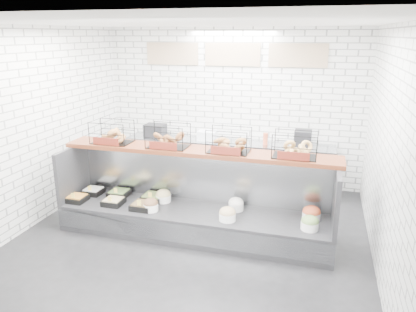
% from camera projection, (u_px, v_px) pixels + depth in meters
% --- Properties ---
extents(ground, '(5.50, 5.50, 0.00)m').
position_uv_depth(ground, '(188.00, 244.00, 5.78)').
color(ground, black).
rests_on(ground, ground).
extents(room_shell, '(5.02, 5.51, 3.01)m').
position_uv_depth(room_shell, '(199.00, 94.00, 5.74)').
color(room_shell, white).
rests_on(room_shell, ground).
extents(display_case, '(4.00, 0.90, 1.20)m').
position_uv_depth(display_case, '(194.00, 213.00, 6.01)').
color(display_case, black).
rests_on(display_case, ground).
extents(bagel_shelf, '(4.10, 0.50, 0.40)m').
position_uv_depth(bagel_shelf, '(198.00, 142.00, 5.86)').
color(bagel_shelf, '#481D0F').
rests_on(bagel_shelf, display_case).
extents(prep_counter, '(4.00, 0.60, 1.20)m').
position_uv_depth(prep_counter, '(227.00, 163.00, 7.88)').
color(prep_counter, '#93969B').
rests_on(prep_counter, ground).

